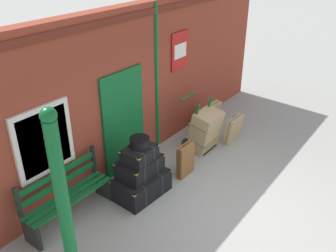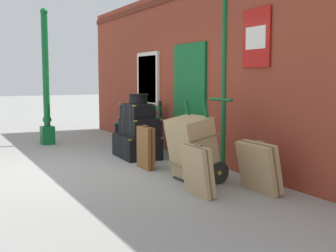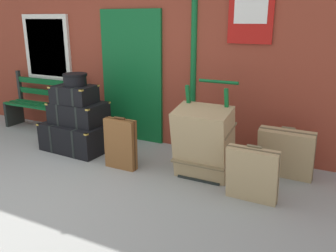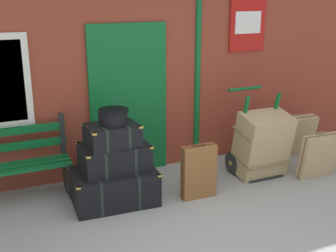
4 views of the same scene
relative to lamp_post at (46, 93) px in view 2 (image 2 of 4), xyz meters
The scene contains 13 objects.
ground_plane 3.18m from the lamp_post, ahead, with size 60.00×60.00×0.00m, color gray.
brick_facade 3.65m from the lamp_post, 35.98° to the left, with size 10.40×0.35×3.20m.
lamp_post is the anchor object (origin of this frame).
platform_bench 2.18m from the lamp_post, 54.64° to the left, with size 1.60×0.43×1.01m.
steamer_trunk_base 2.82m from the lamp_post, 24.68° to the left, with size 1.04×0.70×0.43m.
steamer_trunk_middle 2.77m from the lamp_post, 25.37° to the left, with size 0.81×0.55×0.33m.
steamer_trunk_top 2.69m from the lamp_post, 24.99° to the left, with size 0.64×0.49×0.27m.
round_hatbox 2.70m from the lamp_post, 25.04° to the left, with size 0.35×0.35×0.18m.
porters_trolley 4.77m from the lamp_post, 15.21° to the left, with size 0.71×0.66×1.18m.
large_brown_trunk 4.70m from the lamp_post, 13.09° to the left, with size 0.70×0.60×0.95m.
suitcase_beige 3.62m from the lamp_post, 13.59° to the left, with size 0.46×0.13×0.72m.
suitcase_oxblood 5.35m from the lamp_post, ahead, with size 0.57×0.23×0.66m.
suitcase_charcoal 5.72m from the lamp_post, 15.34° to the left, with size 0.69×0.31×0.68m.
Camera 2 is at (6.94, -1.67, 1.49)m, focal length 47.11 mm.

